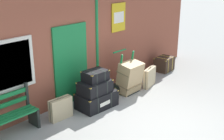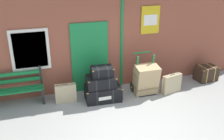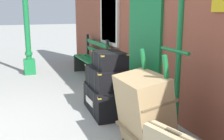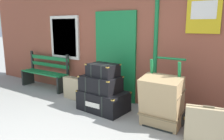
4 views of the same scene
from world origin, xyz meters
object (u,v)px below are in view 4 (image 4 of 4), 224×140
platform_bench (45,73)px  suitcase_olive (74,88)px  steamer_trunk_base (103,101)px  porters_trolley (164,109)px  suitcase_beige (207,126)px  steamer_trunk_middle (101,83)px  large_brown_trunk (161,102)px  steamer_trunk_top (103,70)px

platform_bench → suitcase_olive: platform_bench is taller
steamer_trunk_base → porters_trolley: size_ratio=0.87×
steamer_trunk_base → suitcase_beige: bearing=-5.5°
steamer_trunk_base → steamer_trunk_middle: steamer_trunk_middle is taller
porters_trolley → large_brown_trunk: bearing=-90.0°
large_brown_trunk → steamer_trunk_top: bearing=176.9°
platform_bench → suitcase_olive: 1.41m
platform_bench → steamer_trunk_top: bearing=-10.7°
porters_trolley → large_brown_trunk: porters_trolley is taller
suitcase_beige → steamer_trunk_top: bearing=174.2°
platform_bench → steamer_trunk_middle: size_ratio=1.93×
platform_bench → steamer_trunk_top: size_ratio=2.52×
steamer_trunk_middle → steamer_trunk_top: steamer_trunk_top is taller
platform_bench → steamer_trunk_base: (2.40, -0.46, -0.23)m
platform_bench → suitcase_olive: size_ratio=2.69×
platform_bench → steamer_trunk_base: platform_bench is taller
platform_bench → suitcase_beige: 4.55m
steamer_trunk_middle → suitcase_beige: size_ratio=1.26×
platform_bench → suitcase_olive: (1.37, -0.27, -0.18)m
steamer_trunk_top → suitcase_olive: size_ratio=1.07×
steamer_trunk_middle → large_brown_trunk: (1.36, -0.05, -0.11)m
platform_bench → steamer_trunk_base: 2.46m
platform_bench → large_brown_trunk: 3.74m
porters_trolley → large_brown_trunk: size_ratio=1.29×
steamer_trunk_base → platform_bench: bearing=169.0°
platform_bench → steamer_trunk_top: (2.39, -0.45, 0.43)m
steamer_trunk_middle → suitcase_beige: (2.16, -0.19, -0.29)m
large_brown_trunk → suitcase_beige: size_ratio=1.42×
steamer_trunk_middle → platform_bench: bearing=168.6°
steamer_trunk_middle → large_brown_trunk: large_brown_trunk is taller
steamer_trunk_base → steamer_trunk_top: size_ratio=1.65×
platform_bench → large_brown_trunk: bearing=-8.0°
steamer_trunk_top → suitcase_beige: bearing=-5.8°
large_brown_trunk → suitcase_olive: size_ratio=1.57×
steamer_trunk_top → suitcase_beige: 2.20m
platform_bench → porters_trolley: porters_trolley is taller
suitcase_olive → suitcase_beige: (3.13, -0.39, 0.02)m
steamer_trunk_top → large_brown_trunk: (1.32, -0.07, -0.40)m
steamer_trunk_base → porters_trolley: 1.31m
steamer_trunk_base → steamer_trunk_middle: size_ratio=1.27×
steamer_trunk_top → suitcase_olive: 1.19m
steamer_trunk_top → porters_trolley: (1.32, 0.10, -0.60)m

